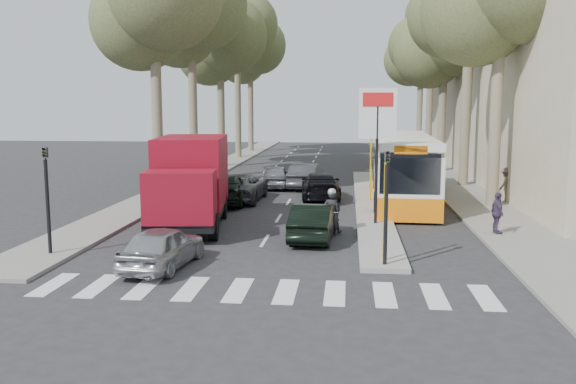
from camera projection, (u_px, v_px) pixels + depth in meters
name	position (u px, v px, depth m)	size (l,w,h in m)	color
ground	(283.00, 255.00, 20.27)	(120.00, 120.00, 0.00)	#28282B
sidewalk_right	(438.00, 173.00, 44.05)	(3.20, 70.00, 0.12)	gray
median_left	(221.00, 166.00, 48.61)	(2.40, 64.00, 0.12)	gray
traffic_island	(370.00, 202.00, 30.78)	(1.50, 26.00, 0.16)	gray
building_far	(509.00, 68.00, 51.11)	(11.00, 20.00, 16.00)	#B7A88E
billboard	(377.00, 136.00, 24.35)	(1.50, 12.10, 5.60)	yellow
traffic_light_island	(386.00, 188.00, 18.12)	(0.16, 0.41, 3.60)	black
traffic_light_left	(46.00, 182.00, 19.66)	(0.16, 0.41, 3.60)	black
tree_l_b	(193.00, 9.00, 39.26)	(7.40, 7.20, 14.88)	#6B604C
tree_l_c	(222.00, 38.00, 47.27)	(7.40, 7.20, 13.71)	#6B604C
tree_l_d	(239.00, 28.00, 54.92)	(7.40, 7.20, 15.66)	#6B604C
tree_l_e	(252.00, 48.00, 62.95)	(7.40, 7.20, 14.49)	#6B604C
tree_r_c	(446.00, 38.00, 43.73)	(7.40, 7.20, 13.32)	#6B604C
tree_r_d	(433.00, 31.00, 51.40)	(7.40, 7.20, 14.88)	#6B604C
tree_r_e	(423.00, 48.00, 59.37)	(7.40, 7.20, 14.10)	#6B604C
silver_hatchback	(162.00, 247.00, 18.54)	(1.55, 3.86, 1.32)	#ADAFB5
dark_hatchback	(314.00, 221.00, 22.46)	(1.43, 4.11, 1.35)	black
queue_car_a	(240.00, 187.00, 31.57)	(2.33, 5.06, 1.41)	#494B50
queue_car_b	(321.00, 186.00, 32.04)	(1.99, 4.91, 1.42)	black
queue_car_c	(275.00, 176.00, 36.34)	(1.65, 4.09, 1.39)	gray
queue_car_d	(306.00, 176.00, 36.20)	(1.57, 4.49, 1.48)	#47484E
queue_car_e	(225.00, 190.00, 30.46)	(2.01, 4.94, 1.43)	black
red_truck	(190.00, 180.00, 24.56)	(3.38, 7.08, 3.64)	black
city_bus	(402.00, 167.00, 31.22)	(3.29, 12.99, 3.40)	orange
motorcycle	(332.00, 214.00, 23.18)	(0.80, 2.16, 1.84)	black
pedestrian_near	(497.00, 213.00, 22.90)	(0.93, 0.45, 1.58)	#453651
pedestrian_far	(506.00, 185.00, 30.43)	(1.11, 0.49, 1.72)	#675B4D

